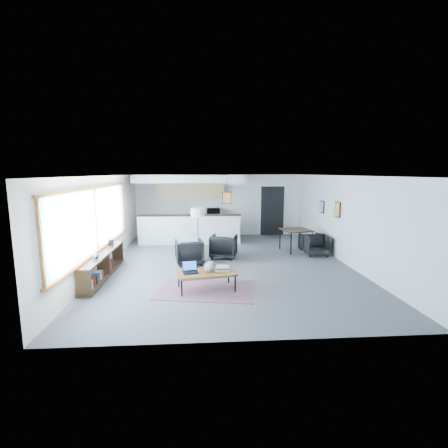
{
  "coord_description": "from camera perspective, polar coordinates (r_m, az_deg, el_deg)",
  "views": [
    {
      "loc": [
        -0.74,
        -9.33,
        2.69
      ],
      "look_at": [
        -0.06,
        0.4,
        1.14
      ],
      "focal_mm": 26.0,
      "sensor_mm": 36.0,
      "label": 1
    }
  ],
  "objects": [
    {
      "name": "room",
      "position": [
        9.46,
        0.56,
        0.6
      ],
      "size": [
        7.02,
        9.02,
        2.62
      ],
      "color": "#4B4B4E",
      "rests_on": "ground"
    },
    {
      "name": "window",
      "position": [
        8.94,
        -21.66,
        0.47
      ],
      "size": [
        0.1,
        5.95,
        1.66
      ],
      "color": "#8CBFFF",
      "rests_on": "room"
    },
    {
      "name": "console",
      "position": [
        8.98,
        -20.53,
        -6.8
      ],
      "size": [
        0.35,
        3.0,
        0.8
      ],
      "color": "black",
      "rests_on": "floor"
    },
    {
      "name": "kitchenette",
      "position": [
        13.11,
        -5.96,
        3.26
      ],
      "size": [
        4.2,
        1.96,
        2.6
      ],
      "color": "white",
      "rests_on": "floor"
    },
    {
      "name": "doorway",
      "position": [
        14.17,
        8.46,
        2.41
      ],
      "size": [
        1.1,
        0.12,
        2.15
      ],
      "color": "black",
      "rests_on": "room"
    },
    {
      "name": "track_light",
      "position": [
        11.53,
        -3.26,
        8.23
      ],
      "size": [
        1.6,
        0.07,
        0.15
      ],
      "color": "silver",
      "rests_on": "room"
    },
    {
      "name": "wall_art_lower",
      "position": [
        10.66,
        19.33,
        2.4
      ],
      "size": [
        0.03,
        0.38,
        0.48
      ],
      "color": "black",
      "rests_on": "room"
    },
    {
      "name": "wall_art_upper",
      "position": [
        11.86,
        16.86,
        2.91
      ],
      "size": [
        0.03,
        0.34,
        0.44
      ],
      "color": "black",
      "rests_on": "room"
    },
    {
      "name": "kilim_rug",
      "position": [
        7.69,
        -3.11,
        -11.39
      ],
      "size": [
        2.44,
        1.87,
        0.01
      ],
      "rotation": [
        0.0,
        0.0,
        -0.17
      ],
      "color": "#583643",
      "rests_on": "floor"
    },
    {
      "name": "coffee_table",
      "position": [
        7.56,
        -3.13,
        -8.61
      ],
      "size": [
        1.42,
        0.93,
        0.43
      ],
      "rotation": [
        0.0,
        0.0,
        0.18
      ],
      "color": "brown",
      "rests_on": "floor"
    },
    {
      "name": "laptop",
      "position": [
        7.54,
        -5.99,
        -7.86
      ],
      "size": [
        0.39,
        0.35,
        0.25
      ],
      "rotation": [
        0.0,
        0.0,
        0.2
      ],
      "color": "black",
      "rests_on": "coffee_table"
    },
    {
      "name": "ceramic_pot",
      "position": [
        7.49,
        -2.43,
        -7.49
      ],
      "size": [
        0.26,
        0.26,
        0.26
      ],
      "rotation": [
        0.0,
        0.0,
        -0.37
      ],
      "color": "gray",
      "rests_on": "coffee_table"
    },
    {
      "name": "book_stack",
      "position": [
        7.63,
        -0.19,
        -7.81
      ],
      "size": [
        0.36,
        0.3,
        0.1
      ],
      "rotation": [
        0.0,
        0.0,
        -0.11
      ],
      "color": "silver",
      "rests_on": "coffee_table"
    },
    {
      "name": "coaster",
      "position": [
        7.36,
        -1.75,
        -8.82
      ],
      "size": [
        0.11,
        0.11,
        0.01
      ],
      "rotation": [
        0.0,
        0.0,
        -0.15
      ],
      "color": "#E5590C",
      "rests_on": "coffee_table"
    },
    {
      "name": "armchair_left",
      "position": [
        9.67,
        -6.13,
        -4.69
      ],
      "size": [
        0.88,
        0.84,
        0.8
      ],
      "primitive_type": "imported",
      "rotation": [
        0.0,
        0.0,
        3.3
      ],
      "color": "black",
      "rests_on": "floor"
    },
    {
      "name": "armchair_right",
      "position": [
        10.32,
        -0.07,
        -3.74
      ],
      "size": [
        0.95,
        0.91,
        0.81
      ],
      "primitive_type": "imported",
      "rotation": [
        0.0,
        0.0,
        2.88
      ],
      "color": "black",
      "rests_on": "floor"
    },
    {
      "name": "floor_lamp",
      "position": [
        10.56,
        -4.65,
        1.74
      ],
      "size": [
        0.59,
        0.59,
        1.56
      ],
      "rotation": [
        0.0,
        0.0,
        0.4
      ],
      "color": "black",
      "rests_on": "floor"
    },
    {
      "name": "dining_table",
      "position": [
        11.38,
        12.58,
        -1.27
      ],
      "size": [
        1.08,
        1.08,
        0.76
      ],
      "rotation": [
        0.0,
        0.0,
        0.22
      ],
      "color": "black",
      "rests_on": "floor"
    },
    {
      "name": "dining_chair_near",
      "position": [
        11.03,
        15.98,
        -3.72
      ],
      "size": [
        0.64,
        0.6,
        0.63
      ],
      "primitive_type": "imported",
      "rotation": [
        0.0,
        0.0,
        -0.04
      ],
      "color": "black",
      "rests_on": "floor"
    },
    {
      "name": "dining_chair_far",
      "position": [
        11.5,
        15.13,
        -3.27
      ],
      "size": [
        0.65,
        0.62,
        0.6
      ],
      "primitive_type": "imported",
      "rotation": [
        0.0,
        0.0,
        3.28
      ],
      "color": "black",
      "rests_on": "floor"
    },
    {
      "name": "microwave",
      "position": [
        13.58,
        -1.9,
        2.34
      ],
      "size": [
        0.55,
        0.35,
        0.35
      ],
      "primitive_type": "imported",
      "rotation": [
        0.0,
        0.0,
        0.13
      ],
      "color": "black",
      "rests_on": "kitchenette"
    }
  ]
}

